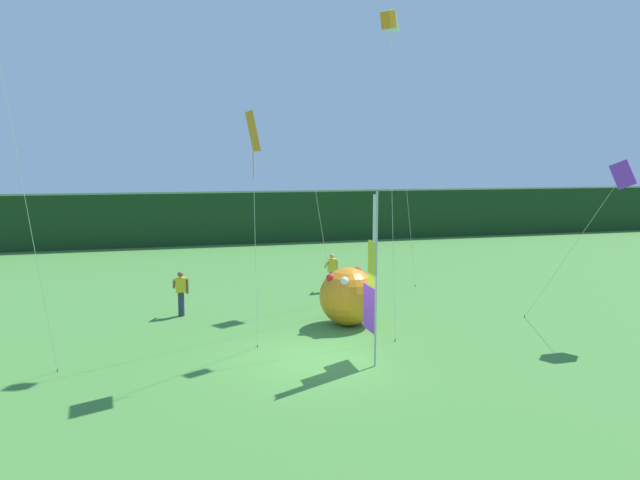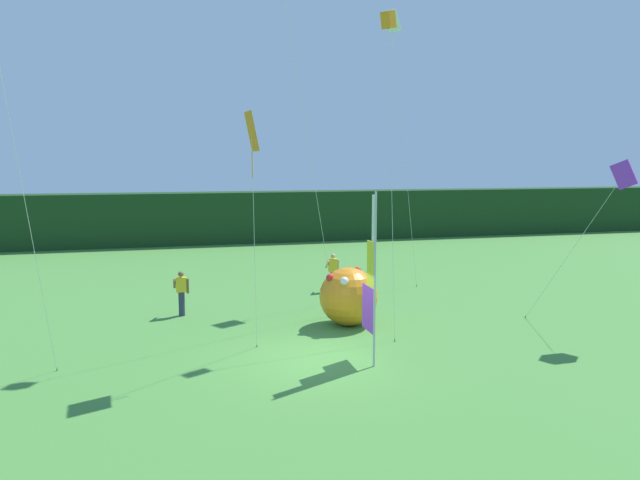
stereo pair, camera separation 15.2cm
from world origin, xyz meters
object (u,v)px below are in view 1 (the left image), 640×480
banner_flag (372,282)px  kite_orange_box_3 (388,24)px  kite_orange_diamond_1 (253,139)px  inflatable_balloon (348,296)px  kite_white_diamond_0 (393,40)px  person_near_banner (332,271)px  person_mid_field (181,292)px  kite_purple_box_4 (623,175)px

banner_flag → kite_orange_box_3: bearing=64.1°
kite_orange_diamond_1 → kite_orange_box_3: size_ratio=0.66×
inflatable_balloon → banner_flag: bearing=-98.3°
banner_flag → kite_white_diamond_0: bearing=65.5°
inflatable_balloon → kite_orange_diamond_1: (-3.61, -2.89, 5.10)m
person_near_banner → person_mid_field: person_mid_field is taller
kite_white_diamond_0 → kite_purple_box_4: kite_white_diamond_0 is taller
kite_orange_diamond_1 → kite_purple_box_4: 11.66m
kite_white_diamond_0 → inflatable_balloon: bearing=-124.9°
person_mid_field → kite_orange_diamond_1: (1.82, -5.59, 5.23)m
person_near_banner → kite_white_diamond_0: 9.92m
banner_flag → person_near_banner: bearing=80.5°
inflatable_balloon → kite_purple_box_4: (8.00, -3.14, 4.11)m
banner_flag → person_mid_field: bearing=126.7°
banner_flag → kite_purple_box_4: kite_purple_box_4 is taller
banner_flag → kite_orange_diamond_1: kite_orange_diamond_1 is taller
banner_flag → kite_white_diamond_0: 12.63m
banner_flag → person_near_banner: (1.53, 9.19, -1.41)m
banner_flag → kite_purple_box_4: (8.56, 0.71, 2.83)m
kite_orange_box_3 → kite_purple_box_4: 8.83m
person_mid_field → kite_orange_diamond_1: bearing=-71.9°
kite_white_diamond_0 → person_near_banner: bearing=170.0°
inflatable_balloon → kite_orange_diamond_1: size_ratio=0.29×
person_near_banner → inflatable_balloon: (-0.97, -5.34, 0.13)m
banner_flag → kite_orange_box_3: (1.82, 3.73, 7.65)m
inflatable_balloon → kite_orange_box_3: 9.02m
inflatable_balloon → kite_white_diamond_0: 11.20m
kite_orange_box_3 → banner_flag: bearing=-115.9°
banner_flag → kite_orange_diamond_1: (-3.05, 0.95, 3.82)m
person_near_banner → kite_purple_box_4: kite_purple_box_4 is taller
person_near_banner → banner_flag: bearing=-99.5°
kite_purple_box_4 → kite_orange_diamond_1: bearing=178.8°
person_mid_field → kite_white_diamond_0: (8.87, 2.21, 9.60)m
banner_flag → kite_purple_box_4: size_ratio=0.85×
person_mid_field → kite_orange_box_3: kite_orange_box_3 is taller
kite_orange_diamond_1 → kite_orange_box_3: bearing=29.7°
kite_purple_box_4 → kite_white_diamond_0: bearing=119.6°
kite_white_diamond_0 → kite_orange_box_3: kite_white_diamond_0 is taller
person_mid_field → inflatable_balloon: inflatable_balloon is taller
banner_flag → kite_orange_box_3: 8.71m
banner_flag → kite_orange_diamond_1: size_ratio=0.69×
banner_flag → inflatable_balloon: size_ratio=2.40×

